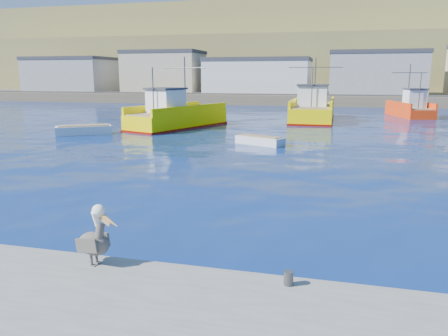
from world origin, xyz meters
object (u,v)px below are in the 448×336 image
skiff_left (84,131)px  skiff_mid (260,141)px  trawler_yellow_b (313,110)px  pelican (95,239)px  boat_orange (411,108)px  trawler_yellow_a (176,117)px

skiff_left → skiff_mid: bearing=-6.3°
trawler_yellow_b → pelican: (-2.78, -39.31, 0.03)m
trawler_yellow_b → pelican: trawler_yellow_b is taller
trawler_yellow_b → skiff_left: trawler_yellow_b is taller
boat_orange → skiff_left: size_ratio=1.84×
pelican → boat_orange: bearing=73.7°
trawler_yellow_a → trawler_yellow_b: (11.79, 9.92, 0.07)m
trawler_yellow_b → boat_orange: 12.72m
boat_orange → pelican: bearing=-106.3°
trawler_yellow_b → skiff_left: 23.83m
boat_orange → trawler_yellow_a: bearing=-143.3°
trawler_yellow_a → skiff_mid: (9.13, -7.95, -0.78)m
skiff_mid → boat_orange: bearing=61.5°
trawler_yellow_a → pelican: size_ratio=7.87×
skiff_mid → pelican: pelican is taller
boat_orange → pelican: 48.09m
boat_orange → skiff_left: boat_orange is taller
trawler_yellow_a → trawler_yellow_b: 15.41m
trawler_yellow_a → boat_orange: 28.07m
skiff_left → pelican: 27.34m
trawler_yellow_b → pelican: size_ratio=8.41×
trawler_yellow_a → skiff_left: bearing=-131.7°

